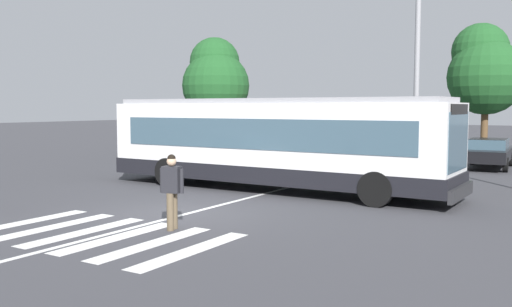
# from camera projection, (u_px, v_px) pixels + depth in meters

# --- Properties ---
(ground_plane) EXTENTS (160.00, 160.00, 0.00)m
(ground_plane) POSITION_uv_depth(u_px,v_px,m) (175.00, 214.00, 14.43)
(ground_plane) COLOR #3D3D42
(city_transit_bus) EXTENTS (12.19, 2.76, 3.06)m
(city_transit_bus) POSITION_uv_depth(u_px,v_px,m) (273.00, 143.00, 18.50)
(city_transit_bus) COLOR black
(city_transit_bus) RESTS_ON ground_plane
(pedestrian_crossing_street) EXTENTS (0.57, 0.35, 1.72)m
(pedestrian_crossing_street) POSITION_uv_depth(u_px,v_px,m) (172.00, 187.00, 12.52)
(pedestrian_crossing_street) COLOR brown
(pedestrian_crossing_street) RESTS_ON ground_plane
(parked_car_blue) EXTENTS (1.91, 4.52, 1.35)m
(parked_car_blue) POSITION_uv_depth(u_px,v_px,m) (234.00, 142.00, 31.88)
(parked_car_blue) COLOR black
(parked_car_blue) RESTS_ON ground_plane
(parked_car_red) EXTENTS (1.89, 4.51, 1.35)m
(parked_car_red) POSITION_uv_depth(u_px,v_px,m) (276.00, 144.00, 30.68)
(parked_car_red) COLOR black
(parked_car_red) RESTS_ON ground_plane
(parked_car_teal) EXTENTS (2.00, 4.56, 1.35)m
(parked_car_teal) POSITION_uv_depth(u_px,v_px,m) (315.00, 146.00, 29.06)
(parked_car_teal) COLOR black
(parked_car_teal) RESTS_ON ground_plane
(parked_car_charcoal) EXTENTS (1.94, 4.54, 1.35)m
(parked_car_charcoal) POSITION_uv_depth(u_px,v_px,m) (370.00, 148.00, 27.61)
(parked_car_charcoal) COLOR black
(parked_car_charcoal) RESTS_ON ground_plane
(parked_car_silver) EXTENTS (1.87, 4.50, 1.35)m
(parked_car_silver) POSITION_uv_depth(u_px,v_px,m) (425.00, 150.00, 26.12)
(parked_car_silver) COLOR black
(parked_car_silver) RESTS_ON ground_plane
(parked_car_black) EXTENTS (2.09, 4.60, 1.35)m
(parked_car_black) POSITION_uv_depth(u_px,v_px,m) (488.00, 151.00, 25.23)
(parked_car_black) COLOR black
(parked_car_black) RESTS_ON ground_plane
(twin_arm_street_lamp) EXTENTS (4.56, 0.32, 9.48)m
(twin_arm_street_lamp) POSITION_uv_depth(u_px,v_px,m) (418.00, 26.00, 20.72)
(twin_arm_street_lamp) COLOR #939399
(twin_arm_street_lamp) RESTS_ON ground_plane
(background_tree_left) EXTENTS (3.77, 3.77, 6.71)m
(background_tree_left) POSITION_uv_depth(u_px,v_px,m) (215.00, 79.00, 31.23)
(background_tree_left) COLOR brown
(background_tree_left) RESTS_ON ground_plane
(background_tree_right) EXTENTS (3.96, 3.96, 7.23)m
(background_tree_right) POSITION_uv_depth(u_px,v_px,m) (484.00, 70.00, 29.31)
(background_tree_right) COLOR brown
(background_tree_right) RESTS_ON ground_plane
(crosswalk_painted_stripes) EXTENTS (5.53, 3.34, 0.01)m
(crosswalk_painted_stripes) POSITION_uv_depth(u_px,v_px,m) (101.00, 234.00, 12.12)
(crosswalk_painted_stripes) COLOR silver
(crosswalk_painted_stripes) RESTS_ON ground_plane
(lane_center_line) EXTENTS (0.16, 24.00, 0.01)m
(lane_center_line) POSITION_uv_depth(u_px,v_px,m) (226.00, 204.00, 16.00)
(lane_center_line) COLOR silver
(lane_center_line) RESTS_ON ground_plane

